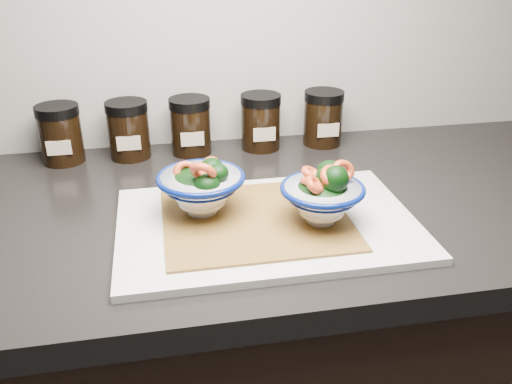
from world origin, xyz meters
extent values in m
cube|color=black|center=(0.00, 1.45, 0.88)|extent=(3.50, 0.60, 0.04)
cube|color=silver|center=(0.10, 1.36, 0.91)|extent=(0.45, 0.30, 0.01)
cube|color=olive|center=(0.08, 1.36, 0.91)|extent=(0.28, 0.24, 0.00)
cylinder|color=white|center=(0.00, 1.40, 0.92)|extent=(0.05, 0.05, 0.01)
ellipsoid|color=white|center=(0.00, 1.40, 0.94)|extent=(0.08, 0.08, 0.03)
torus|color=#051559|center=(0.00, 1.40, 0.97)|extent=(0.14, 0.14, 0.01)
torus|color=#051559|center=(0.00, 1.40, 0.96)|extent=(0.11, 0.11, 0.00)
ellipsoid|color=black|center=(0.00, 1.40, 0.96)|extent=(0.10, 0.10, 0.05)
ellipsoid|color=black|center=(0.01, 1.37, 0.98)|extent=(0.04, 0.04, 0.03)
cylinder|color=#477233|center=(0.01, 1.37, 0.96)|extent=(0.02, 0.02, 0.03)
ellipsoid|color=black|center=(0.02, 1.41, 0.99)|extent=(0.04, 0.04, 0.03)
cylinder|color=#477233|center=(0.02, 1.41, 0.97)|extent=(0.01, 0.01, 0.02)
ellipsoid|color=black|center=(0.03, 1.38, 0.99)|extent=(0.03, 0.03, 0.03)
cylinder|color=#477233|center=(0.03, 1.38, 0.98)|extent=(0.01, 0.01, 0.02)
torus|color=#D05127|center=(0.00, 1.37, 1.00)|extent=(0.04, 0.04, 0.05)
torus|color=#D05127|center=(0.01, 1.39, 0.98)|extent=(0.04, 0.05, 0.05)
torus|color=#D05127|center=(0.02, 1.41, 0.98)|extent=(0.05, 0.05, 0.05)
torus|color=#D05127|center=(-0.02, 1.42, 0.98)|extent=(0.04, 0.04, 0.05)
cylinder|color=#CCBC8E|center=(0.02, 1.40, 0.98)|extent=(0.02, 0.02, 0.01)
cylinder|color=#CCBC8E|center=(0.02, 1.40, 0.98)|extent=(0.02, 0.02, 0.01)
cylinder|color=white|center=(0.17, 1.34, 0.92)|extent=(0.04, 0.04, 0.01)
ellipsoid|color=white|center=(0.17, 1.34, 0.93)|extent=(0.07, 0.07, 0.03)
torus|color=#051559|center=(0.17, 1.34, 0.97)|extent=(0.13, 0.13, 0.01)
torus|color=#051559|center=(0.17, 1.34, 0.96)|extent=(0.10, 0.10, 0.00)
ellipsoid|color=black|center=(0.17, 1.34, 0.96)|extent=(0.09, 0.09, 0.04)
ellipsoid|color=black|center=(0.19, 1.32, 0.98)|extent=(0.03, 0.03, 0.03)
cylinder|color=#477233|center=(0.19, 1.32, 0.97)|extent=(0.01, 0.01, 0.02)
ellipsoid|color=black|center=(0.19, 1.32, 0.99)|extent=(0.04, 0.04, 0.04)
cylinder|color=#477233|center=(0.19, 1.32, 0.98)|extent=(0.01, 0.01, 0.03)
ellipsoid|color=black|center=(0.18, 1.34, 0.98)|extent=(0.04, 0.04, 0.03)
cylinder|color=#477233|center=(0.18, 1.34, 0.97)|extent=(0.01, 0.01, 0.03)
ellipsoid|color=black|center=(0.19, 1.36, 0.98)|extent=(0.04, 0.04, 0.03)
cylinder|color=#477233|center=(0.19, 1.36, 0.97)|extent=(0.02, 0.01, 0.03)
torus|color=#D05127|center=(0.18, 1.33, 0.99)|extent=(0.05, 0.05, 0.04)
torus|color=#D05127|center=(0.16, 1.32, 0.98)|extent=(0.05, 0.05, 0.04)
torus|color=#D05127|center=(0.16, 1.34, 0.98)|extent=(0.04, 0.04, 0.04)
torus|color=#D05127|center=(0.16, 1.36, 0.98)|extent=(0.05, 0.05, 0.04)
torus|color=#D05127|center=(0.21, 1.35, 0.99)|extent=(0.05, 0.03, 0.05)
cylinder|color=#CCBC8E|center=(0.17, 1.35, 0.98)|extent=(0.02, 0.02, 0.02)
cylinder|color=#CCBC8E|center=(0.17, 1.36, 0.98)|extent=(0.02, 0.02, 0.01)
cylinder|color=black|center=(-0.24, 1.69, 0.95)|extent=(0.08, 0.08, 0.09)
cylinder|color=black|center=(-0.24, 1.69, 1.00)|extent=(0.08, 0.08, 0.02)
cube|color=#C6B793|center=(-0.24, 1.65, 0.94)|extent=(0.05, 0.00, 0.03)
cylinder|color=black|center=(-0.11, 1.69, 0.95)|extent=(0.08, 0.08, 0.09)
cylinder|color=black|center=(-0.11, 1.69, 1.00)|extent=(0.08, 0.08, 0.02)
cube|color=#C6B793|center=(-0.11, 1.65, 0.94)|extent=(0.05, 0.00, 0.03)
cylinder|color=black|center=(0.01, 1.69, 0.95)|extent=(0.08, 0.08, 0.09)
cylinder|color=black|center=(0.01, 1.69, 1.00)|extent=(0.08, 0.08, 0.02)
cube|color=#C6B793|center=(0.01, 1.65, 0.94)|extent=(0.04, 0.00, 0.03)
cylinder|color=black|center=(0.15, 1.69, 0.95)|extent=(0.08, 0.08, 0.09)
cylinder|color=black|center=(0.15, 1.69, 1.00)|extent=(0.08, 0.08, 0.02)
cube|color=#C6B793|center=(0.15, 1.65, 0.94)|extent=(0.04, 0.00, 0.03)
cylinder|color=black|center=(0.28, 1.69, 0.95)|extent=(0.08, 0.08, 0.09)
cylinder|color=black|center=(0.28, 1.69, 1.00)|extent=(0.08, 0.08, 0.02)
cube|color=#C6B793|center=(0.28, 1.65, 0.94)|extent=(0.05, 0.00, 0.03)
camera|label=1|loc=(-0.06, 0.65, 1.31)|focal=38.00mm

